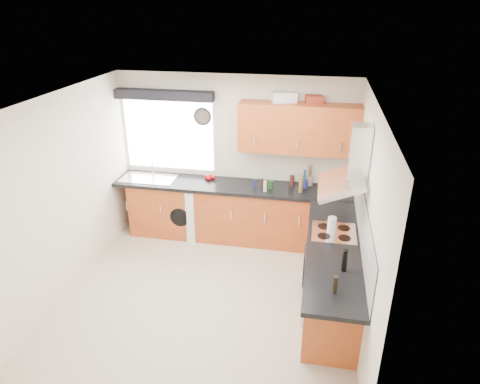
% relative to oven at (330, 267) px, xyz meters
% --- Properties ---
extents(ground_plane, '(3.60, 3.60, 0.00)m').
position_rel_oven_xyz_m(ground_plane, '(-1.50, -0.30, -0.42)').
color(ground_plane, beige).
extents(ceiling, '(3.60, 3.60, 0.02)m').
position_rel_oven_xyz_m(ceiling, '(-1.50, -0.30, 2.08)').
color(ceiling, white).
rests_on(ceiling, wall_back).
extents(wall_back, '(3.60, 0.02, 2.50)m').
position_rel_oven_xyz_m(wall_back, '(-1.50, 1.50, 0.82)').
color(wall_back, silver).
rests_on(wall_back, ground_plane).
extents(wall_front, '(3.60, 0.02, 2.50)m').
position_rel_oven_xyz_m(wall_front, '(-1.50, -2.10, 0.82)').
color(wall_front, silver).
rests_on(wall_front, ground_plane).
extents(wall_left, '(0.02, 3.60, 2.50)m').
position_rel_oven_xyz_m(wall_left, '(-3.30, -0.30, 0.82)').
color(wall_left, silver).
rests_on(wall_left, ground_plane).
extents(wall_right, '(0.02, 3.60, 2.50)m').
position_rel_oven_xyz_m(wall_right, '(0.30, -0.30, 0.82)').
color(wall_right, silver).
rests_on(wall_right, ground_plane).
extents(window, '(1.40, 0.02, 1.10)m').
position_rel_oven_xyz_m(window, '(-2.55, 1.49, 1.12)').
color(window, white).
rests_on(window, wall_back).
extents(window_blind, '(1.50, 0.18, 0.14)m').
position_rel_oven_xyz_m(window_blind, '(-2.55, 1.40, 1.76)').
color(window_blind, black).
rests_on(window_blind, wall_back).
extents(splashback, '(0.01, 3.00, 0.54)m').
position_rel_oven_xyz_m(splashback, '(0.29, 0.00, 0.75)').
color(splashback, white).
rests_on(splashback, wall_right).
extents(base_cab_back, '(3.00, 0.58, 0.86)m').
position_rel_oven_xyz_m(base_cab_back, '(-1.60, 1.21, 0.01)').
color(base_cab_back, '#9B4119').
rests_on(base_cab_back, ground_plane).
extents(base_cab_corner, '(0.60, 0.60, 0.86)m').
position_rel_oven_xyz_m(base_cab_corner, '(0.00, 1.20, 0.01)').
color(base_cab_corner, '#9B4119').
rests_on(base_cab_corner, ground_plane).
extents(base_cab_right, '(0.58, 2.10, 0.86)m').
position_rel_oven_xyz_m(base_cab_right, '(0.01, -0.15, 0.01)').
color(base_cab_right, '#9B4119').
rests_on(base_cab_right, ground_plane).
extents(worktop_back, '(3.60, 0.62, 0.05)m').
position_rel_oven_xyz_m(worktop_back, '(-1.50, 1.20, 0.46)').
color(worktop_back, black).
rests_on(worktop_back, base_cab_back).
extents(worktop_right, '(0.62, 2.42, 0.05)m').
position_rel_oven_xyz_m(worktop_right, '(0.00, -0.30, 0.46)').
color(worktop_right, black).
rests_on(worktop_right, base_cab_right).
extents(sink, '(0.84, 0.46, 0.10)m').
position_rel_oven_xyz_m(sink, '(-2.83, 1.20, 0.52)').
color(sink, silver).
rests_on(sink, worktop_back).
extents(oven, '(0.56, 0.58, 0.85)m').
position_rel_oven_xyz_m(oven, '(0.00, 0.00, 0.00)').
color(oven, black).
rests_on(oven, ground_plane).
extents(hob_plate, '(0.52, 0.52, 0.01)m').
position_rel_oven_xyz_m(hob_plate, '(0.00, 0.00, 0.49)').
color(hob_plate, silver).
rests_on(hob_plate, worktop_right).
extents(extractor_hood, '(0.52, 0.78, 0.66)m').
position_rel_oven_xyz_m(extractor_hood, '(0.10, -0.00, 1.34)').
color(extractor_hood, silver).
rests_on(extractor_hood, wall_right).
extents(upper_cabinets, '(1.70, 0.35, 0.70)m').
position_rel_oven_xyz_m(upper_cabinets, '(-0.55, 1.32, 1.38)').
color(upper_cabinets, '#9B4119').
rests_on(upper_cabinets, wall_back).
extents(washing_machine, '(0.66, 0.65, 0.84)m').
position_rel_oven_xyz_m(washing_machine, '(-2.26, 1.22, -0.00)').
color(washing_machine, white).
rests_on(washing_machine, ground_plane).
extents(wall_clock, '(0.27, 0.04, 0.27)m').
position_rel_oven_xyz_m(wall_clock, '(-2.00, 1.48, 1.43)').
color(wall_clock, black).
rests_on(wall_clock, wall_back).
extents(casserole, '(0.40, 0.34, 0.14)m').
position_rel_oven_xyz_m(casserole, '(-0.79, 1.42, 1.80)').
color(casserole, white).
rests_on(casserole, upper_cabinets).
extents(storage_box, '(0.27, 0.24, 0.10)m').
position_rel_oven_xyz_m(storage_box, '(-0.37, 1.42, 1.78)').
color(storage_box, '#9C331D').
rests_on(storage_box, upper_cabinets).
extents(utensil_pot, '(0.11, 0.11, 0.14)m').
position_rel_oven_xyz_m(utensil_pot, '(-0.35, 1.40, 0.55)').
color(utensil_pot, gray).
rests_on(utensil_pot, worktop_back).
extents(kitchen_roll, '(0.11, 0.11, 0.22)m').
position_rel_oven_xyz_m(kitchen_roll, '(-0.04, -0.03, 0.60)').
color(kitchen_roll, white).
rests_on(kitchen_roll, worktop_right).
extents(tomato_cluster, '(0.17, 0.17, 0.07)m').
position_rel_oven_xyz_m(tomato_cluster, '(-1.88, 1.35, 0.52)').
color(tomato_cluster, '#BB040B').
rests_on(tomato_cluster, worktop_back).
extents(jar_0, '(0.06, 0.06, 0.15)m').
position_rel_oven_xyz_m(jar_0, '(-0.47, 1.39, 0.56)').
color(jar_0, olive).
rests_on(jar_0, worktop_back).
extents(jar_1, '(0.05, 0.05, 0.16)m').
position_rel_oven_xyz_m(jar_1, '(-0.97, 1.05, 0.57)').
color(jar_1, beige).
rests_on(jar_1, worktop_back).
extents(jar_2, '(0.04, 0.04, 0.13)m').
position_rel_oven_xyz_m(jar_2, '(-1.04, 1.21, 0.55)').
color(jar_2, black).
rests_on(jar_2, worktop_back).
extents(jar_3, '(0.07, 0.07, 0.16)m').
position_rel_oven_xyz_m(jar_3, '(-0.61, 1.34, 0.56)').
color(jar_3, '#3F1916').
rests_on(jar_3, worktop_back).
extents(jar_4, '(0.08, 0.08, 0.13)m').
position_rel_oven_xyz_m(jar_4, '(-0.90, 1.16, 0.55)').
color(jar_4, '#164017').
rests_on(jar_4, worktop_back).
extents(jar_5, '(0.06, 0.06, 0.22)m').
position_rel_oven_xyz_m(jar_5, '(-0.46, 1.11, 0.59)').
color(jar_5, brown).
rests_on(jar_5, worktop_back).
extents(jar_6, '(0.07, 0.07, 0.14)m').
position_rel_oven_xyz_m(jar_6, '(-0.40, 1.27, 0.55)').
color(jar_6, navy).
rests_on(jar_6, worktop_back).
extents(jar_7, '(0.04, 0.04, 0.13)m').
position_rel_oven_xyz_m(jar_7, '(-1.14, 1.16, 0.55)').
color(jar_7, navy).
rests_on(jar_7, worktop_back).
extents(jar_8, '(0.04, 0.04, 0.25)m').
position_rel_oven_xyz_m(jar_8, '(-0.43, 1.36, 0.61)').
color(jar_8, navy).
rests_on(jar_8, worktop_back).
extents(bottle_0, '(0.05, 0.05, 0.18)m').
position_rel_oven_xyz_m(bottle_0, '(-0.01, -1.15, 0.57)').
color(bottle_0, black).
rests_on(bottle_0, worktop_right).
extents(bottle_1, '(0.06, 0.06, 0.25)m').
position_rel_oven_xyz_m(bottle_1, '(0.09, -0.77, 0.61)').
color(bottle_1, black).
rests_on(bottle_1, worktop_right).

